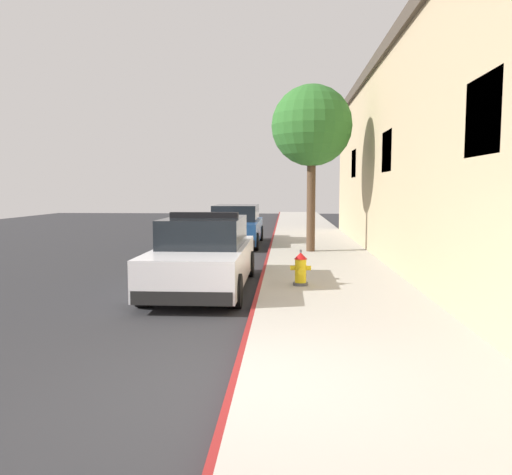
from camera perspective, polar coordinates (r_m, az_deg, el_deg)
ground_plane at (r=16.12m, az=-14.40°, el=-2.83°), size 31.73×60.00×0.20m
sidewalk_pavement at (r=15.36m, az=7.44°, el=-2.45°), size 3.20×60.00×0.15m
curb_painted_edge at (r=15.33m, az=1.30°, el=-2.42°), size 0.08×60.00×0.15m
police_cruiser at (r=11.07m, az=-5.86°, el=-2.01°), size 1.94×4.84×1.68m
parked_car_silver_ahead at (r=19.76m, az=-2.25°, el=1.29°), size 1.94×4.84×1.56m
fire_hydrant at (r=10.77m, az=5.04°, el=-3.54°), size 0.44×0.40×0.76m
street_tree at (r=16.74m, az=6.30°, el=12.29°), size 2.60×2.60×5.36m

